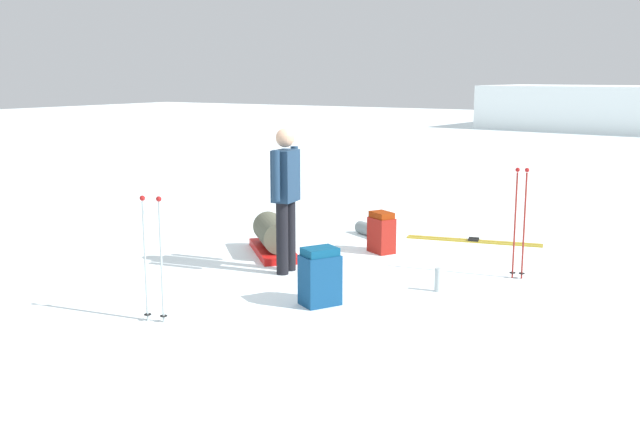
# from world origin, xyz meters

# --- Properties ---
(ground_plane) EXTENTS (80.00, 80.00, 0.00)m
(ground_plane) POSITION_xyz_m (0.00, 0.00, 0.00)
(ground_plane) COLOR white
(skier_standing) EXTENTS (0.26, 0.57, 1.70)m
(skier_standing) POSITION_xyz_m (-0.24, -0.37, 0.95)
(skier_standing) COLOR black
(skier_standing) RESTS_ON ground_plane
(ski_pair_near) EXTENTS (1.86, 0.59, 0.05)m
(ski_pair_near) POSITION_xyz_m (1.10, 2.32, 0.01)
(ski_pair_near) COLOR gold
(ski_pair_near) RESTS_ON ground_plane
(backpack_large_dark) EXTENTS (0.42, 0.46, 0.59)m
(backpack_large_dark) POSITION_xyz_m (0.75, -1.22, 0.29)
(backpack_large_dark) COLOR navy
(backpack_large_dark) RESTS_ON ground_plane
(backpack_bright) EXTENTS (0.41, 0.36, 0.54)m
(backpack_bright) POSITION_xyz_m (0.28, 1.09, 0.26)
(backpack_bright) COLOR maroon
(backpack_bright) RESTS_ON ground_plane
(ski_poles_planted_near) EXTENTS (0.23, 0.12, 1.21)m
(ski_poles_planted_near) POSITION_xyz_m (-0.31, -2.47, 0.67)
(ski_poles_planted_near) COLOR #A9BBBE
(ski_poles_planted_near) RESTS_ON ground_plane
(ski_poles_planted_far) EXTENTS (0.17, 0.10, 1.28)m
(ski_poles_planted_far) POSITION_xyz_m (2.17, 0.79, 0.71)
(ski_poles_planted_far) COLOR maroon
(ski_poles_planted_far) RESTS_ON ground_plane
(gear_sled) EXTENTS (1.18, 1.17, 0.49)m
(gear_sled) POSITION_xyz_m (-0.88, 0.27, 0.22)
(gear_sled) COLOR red
(gear_sled) RESTS_ON ground_plane
(sleeping_mat_rolled) EXTENTS (0.57, 0.41, 0.18)m
(sleeping_mat_rolled) POSITION_xyz_m (-0.30, 1.88, 0.09)
(sleeping_mat_rolled) COLOR slate
(sleeping_mat_rolled) RESTS_ON ground_plane
(thermos_bottle) EXTENTS (0.07, 0.07, 0.26)m
(thermos_bottle) POSITION_xyz_m (1.59, -0.17, 0.13)
(thermos_bottle) COLOR #ABB7B8
(thermos_bottle) RESTS_ON ground_plane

